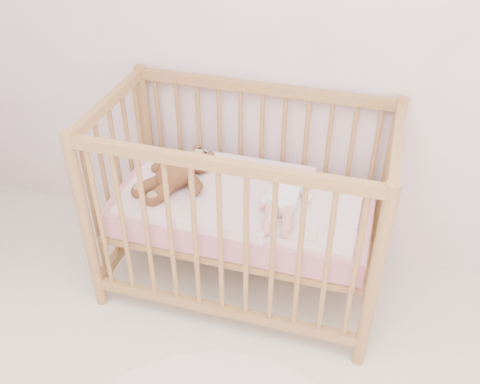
% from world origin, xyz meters
% --- Properties ---
extents(wall_back, '(4.00, 0.02, 2.70)m').
position_xyz_m(wall_back, '(0.00, 2.00, 1.35)').
color(wall_back, white).
rests_on(wall_back, floor).
extents(crib, '(1.36, 0.76, 1.00)m').
position_xyz_m(crib, '(-0.18, 1.60, 0.50)').
color(crib, '#B5804C').
rests_on(crib, floor).
extents(mattress, '(1.22, 0.62, 0.13)m').
position_xyz_m(mattress, '(-0.18, 1.60, 0.49)').
color(mattress, pink).
rests_on(mattress, crib).
extents(blanket, '(1.10, 0.58, 0.06)m').
position_xyz_m(blanket, '(-0.18, 1.60, 0.56)').
color(blanket, '#F0A5BB').
rests_on(blanket, mattress).
extents(baby, '(0.25, 0.49, 0.12)m').
position_xyz_m(baby, '(0.02, 1.58, 0.64)').
color(baby, white).
rests_on(baby, blanket).
extents(teddy_bear, '(0.51, 0.58, 0.13)m').
position_xyz_m(teddy_bear, '(-0.52, 1.58, 0.65)').
color(teddy_bear, brown).
rests_on(teddy_bear, blanket).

